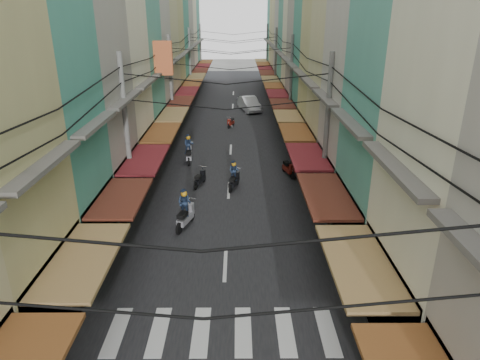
{
  "coord_description": "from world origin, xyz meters",
  "views": [
    {
      "loc": [
        0.53,
        -17.33,
        9.92
      ],
      "look_at": [
        0.65,
        3.15,
        1.79
      ],
      "focal_mm": 32.0,
      "sensor_mm": 36.0,
      "label": 1
    }
  ],
  "objects_px": {
    "white_car": "(249,111)",
    "market_umbrella": "(402,225)",
    "bicycle": "(356,221)",
    "traffic_sign": "(339,194)"
  },
  "relations": [
    {
      "from": "white_car",
      "to": "market_umbrella",
      "type": "xyz_separation_m",
      "value": [
        5.0,
        -30.68,
        2.36
      ]
    },
    {
      "from": "bicycle",
      "to": "traffic_sign",
      "type": "xyz_separation_m",
      "value": [
        -1.25,
        -1.15,
        2.0
      ]
    },
    {
      "from": "white_car",
      "to": "bicycle",
      "type": "xyz_separation_m",
      "value": [
        4.74,
        -25.7,
        0.0
      ]
    },
    {
      "from": "bicycle",
      "to": "market_umbrella",
      "type": "distance_m",
      "value": 5.52
    },
    {
      "from": "white_car",
      "to": "traffic_sign",
      "type": "xyz_separation_m",
      "value": [
        3.49,
        -26.84,
        2.0
      ]
    },
    {
      "from": "market_umbrella",
      "to": "traffic_sign",
      "type": "xyz_separation_m",
      "value": [
        -1.51,
        3.83,
        -0.36
      ]
    },
    {
      "from": "market_umbrella",
      "to": "traffic_sign",
      "type": "height_order",
      "value": "traffic_sign"
    },
    {
      "from": "white_car",
      "to": "traffic_sign",
      "type": "height_order",
      "value": "traffic_sign"
    },
    {
      "from": "bicycle",
      "to": "traffic_sign",
      "type": "relative_size",
      "value": 0.56
    },
    {
      "from": "bicycle",
      "to": "market_umbrella",
      "type": "height_order",
      "value": "market_umbrella"
    }
  ]
}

